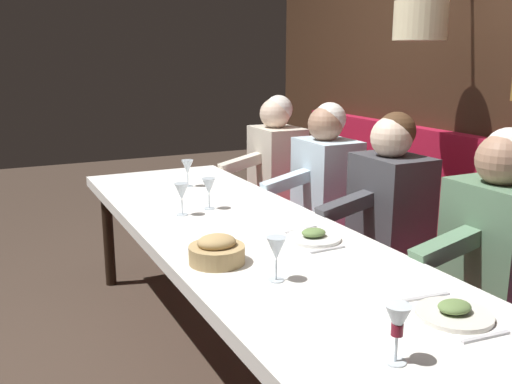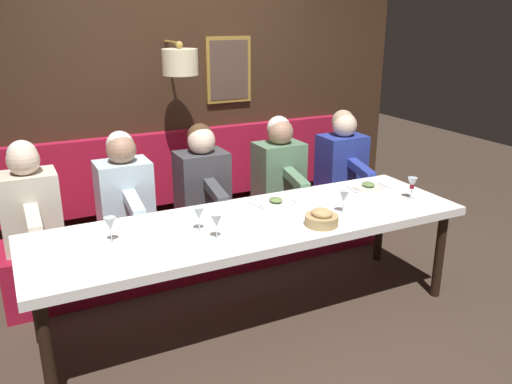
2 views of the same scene
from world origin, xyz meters
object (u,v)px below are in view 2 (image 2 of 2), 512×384
at_px(diner_middle, 202,176).
at_px(wine_glass_2, 216,221).
at_px(wine_glass_4, 344,197).
at_px(wine_glass_0, 412,184).
at_px(diner_nearest, 342,156).
at_px(bread_bowl, 322,218).
at_px(diner_farthest, 29,200).
at_px(diner_near, 279,165).
at_px(dining_table, 253,228).
at_px(wine_glass_3, 199,214).
at_px(diner_far, 124,187).
at_px(wine_glass_1, 110,225).

xyz_separation_m(diner_middle, wine_glass_2, (-1.06, 0.31, 0.04)).
relative_size(diner_middle, wine_glass_4, 4.82).
bearing_deg(wine_glass_0, diner_nearest, -4.75).
bearing_deg(bread_bowl, diner_farthest, 55.64).
height_order(diner_near, diner_farthest, same).
bearing_deg(diner_nearest, wine_glass_0, 175.25).
bearing_deg(diner_middle, dining_table, -178.30).
height_order(diner_middle, wine_glass_0, diner_middle).
xyz_separation_m(diner_nearest, wine_glass_2, (-1.06, 1.68, 0.04)).
xyz_separation_m(dining_table, diner_farthest, (0.88, 1.33, 0.13)).
bearing_deg(dining_table, wine_glass_4, -103.59).
bearing_deg(diner_near, diner_middle, 90.00).
relative_size(diner_farthest, wine_glass_3, 4.82).
distance_m(diner_far, wine_glass_0, 2.17).
xyz_separation_m(dining_table, diner_near, (0.88, -0.68, 0.13)).
relative_size(diner_near, wine_glass_0, 4.82).
xyz_separation_m(diner_far, wine_glass_4, (-1.03, -1.28, 0.04)).
distance_m(wine_glass_3, wine_glass_4, 1.02).
bearing_deg(wine_glass_1, diner_far, -18.24).
distance_m(wine_glass_1, wine_glass_4, 1.57).
distance_m(dining_table, diner_farthest, 1.60).
relative_size(wine_glass_2, wine_glass_3, 1.00).
relative_size(dining_table, wine_glass_3, 18.15).
relative_size(wine_glass_0, wine_glass_3, 1.00).
bearing_deg(diner_far, diner_middle, -90.00).
distance_m(diner_middle, wine_glass_0, 1.64).
relative_size(diner_near, wine_glass_4, 4.82).
bearing_deg(diner_far, wine_glass_3, -163.23).
xyz_separation_m(dining_table, wine_glass_2, (-0.18, 0.34, 0.18)).
xyz_separation_m(diner_middle, wine_glass_4, (-1.03, -0.65, 0.04)).
bearing_deg(wine_glass_4, diner_middle, 32.23).
distance_m(diner_farthest, wine_glass_0, 2.78).
relative_size(diner_nearest, diner_near, 1.00).
relative_size(diner_nearest, wine_glass_4, 4.82).
relative_size(dining_table, wine_glass_0, 18.15).
distance_m(diner_middle, wine_glass_2, 1.10).
relative_size(dining_table, diner_near, 3.76).
bearing_deg(wine_glass_1, diner_middle, -47.68).
distance_m(diner_farthest, wine_glass_4, 2.21).
xyz_separation_m(diner_near, wine_glass_0, (-1.01, -0.57, 0.04)).
height_order(wine_glass_0, wine_glass_2, same).
relative_size(diner_farthest, wine_glass_0, 4.82).
bearing_deg(diner_middle, wine_glass_3, 157.97).
bearing_deg(wine_glass_2, diner_near, -43.95).
height_order(wine_glass_3, wine_glass_4, same).
xyz_separation_m(diner_farthest, bread_bowl, (-1.16, -1.69, -0.03)).
distance_m(diner_far, diner_farthest, 0.67).
bearing_deg(wine_glass_3, wine_glass_4, -97.84).
relative_size(dining_table, bread_bowl, 13.53).
bearing_deg(diner_near, wine_glass_3, 129.82).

